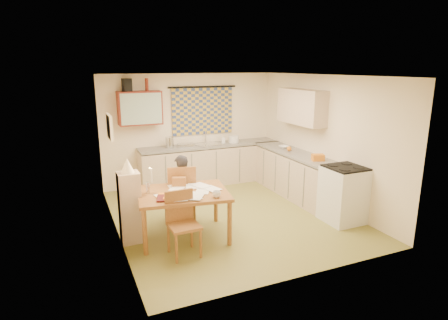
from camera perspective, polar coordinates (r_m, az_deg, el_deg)
name	(u,v)px	position (r m, az deg, el deg)	size (l,w,h in m)	color
floor	(230,216)	(6.94, 0.96, -8.46)	(4.00, 4.50, 0.02)	olive
ceiling	(231,75)	(6.41, 1.05, 12.83)	(4.00, 4.50, 0.02)	white
wall_back	(190,129)	(8.63, -5.20, 4.71)	(4.00, 0.02, 2.50)	#F5E2C2
wall_front	(307,185)	(4.66, 12.53, -3.76)	(4.00, 0.02, 2.50)	#F5E2C2
wall_left	(112,160)	(6.03, -16.67, 0.06)	(0.02, 4.50, 2.50)	#F5E2C2
wall_right	(324,140)	(7.59, 14.98, 2.99)	(0.02, 4.50, 2.50)	#F5E2C2
window_blind	(203,111)	(8.63, -3.27, 7.43)	(1.45, 0.03, 1.05)	navy
curtain_rod	(203,87)	(8.57, -3.28, 11.07)	(0.04, 0.04, 1.60)	black
wall_cabinet	(140,108)	(8.10, -12.70, 7.73)	(0.90, 0.34, 0.70)	#611B11
wall_cabinet_glass	(141,109)	(7.93, -12.47, 7.62)	(0.84, 0.02, 0.64)	#99B2A5
upper_cabinet_right	(302,107)	(7.84, 11.73, 7.95)	(0.34, 1.30, 0.70)	tan
framed_print	(110,127)	(6.34, -17.05, 4.85)	(0.04, 0.50, 0.40)	#F3E7C9
print_canvas	(111,127)	(6.35, -16.82, 4.87)	(0.01, 0.42, 0.32)	beige
counter_back	(211,164)	(8.64, -1.93, -0.64)	(3.30, 0.62, 0.92)	tan
counter_right	(301,177)	(7.79, 11.70, -2.60)	(0.62, 2.95, 0.92)	tan
stove	(344,194)	(6.84, 17.76, -4.99)	(0.64, 0.64, 0.99)	white
sink	(209,146)	(8.52, -2.34, 2.10)	(0.55, 0.45, 0.10)	silver
tap	(206,137)	(8.65, -2.82, 3.49)	(0.03, 0.03, 0.28)	silver
dish_rack	(186,145)	(8.33, -5.82, 2.26)	(0.35, 0.30, 0.06)	silver
kettle	(170,143)	(8.21, -8.30, 2.65)	(0.18, 0.18, 0.24)	silver
mixing_bowl	(234,139)	(8.74, 1.49, 3.21)	(0.24, 0.24, 0.16)	white
soap_bottle	(223,139)	(8.68, -0.11, 3.19)	(0.10, 0.10, 0.17)	white
bowl	(284,147)	(8.23, 9.11, 1.96)	(0.24, 0.24, 0.05)	white
orange_bag	(318,157)	(7.27, 14.13, 0.38)	(0.22, 0.16, 0.12)	orange
fruit_orange	(289,149)	(7.96, 9.90, 1.71)	(0.10, 0.10, 0.10)	orange
speaker	(127,85)	(8.02, -14.59, 11.01)	(0.16, 0.20, 0.26)	black
bottle_green	(130,85)	(8.03, -14.14, 11.04)	(0.07, 0.07, 0.26)	#195926
bottle_brown	(147,85)	(8.10, -11.69, 11.19)	(0.07, 0.07, 0.26)	#611B11
dining_table	(184,214)	(6.01, -6.15, -8.21)	(1.52, 1.25, 0.75)	brown
chair_far	(182,204)	(6.59, -6.42, -6.70)	(0.57, 0.57, 1.04)	brown
chair_near	(184,236)	(5.50, -6.14, -11.43)	(0.44, 0.44, 0.93)	brown
person	(181,190)	(6.43, -6.54, -4.52)	(0.45, 0.30, 1.22)	black
shelf_stand	(130,208)	(5.93, -14.13, -7.05)	(0.32, 0.30, 1.11)	tan
lampshade	(127,165)	(5.72, -14.53, -0.80)	(0.20, 0.20, 0.22)	#F3E7C9
letter_rack	(179,182)	(6.11, -6.87, -3.35)	(0.22, 0.10, 0.16)	brown
mug	(217,194)	(5.60, -1.13, -5.25)	(0.14, 0.14, 0.10)	white
magazine	(157,198)	(5.61, -10.21, -5.79)	(0.29, 0.34, 0.03)	maroon
book	(158,196)	(5.75, -10.09, -5.37)	(0.23, 0.26, 0.02)	orange
orange_box	(167,199)	(5.55, -8.64, -5.89)	(0.12, 0.08, 0.04)	orange
eyeglasses	(196,197)	(5.60, -4.25, -5.70)	(0.13, 0.04, 0.02)	black
candle_holder	(148,188)	(5.88, -11.52, -4.16)	(0.06, 0.06, 0.18)	silver
candle	(152,176)	(5.79, -10.97, -2.34)	(0.02, 0.02, 0.22)	white
candle_flame	(150,168)	(5.74, -11.27, -1.22)	(0.02, 0.02, 0.02)	#FFCC66
papers	(190,192)	(5.85, -5.18, -4.82)	(1.07, 0.93, 0.02)	white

